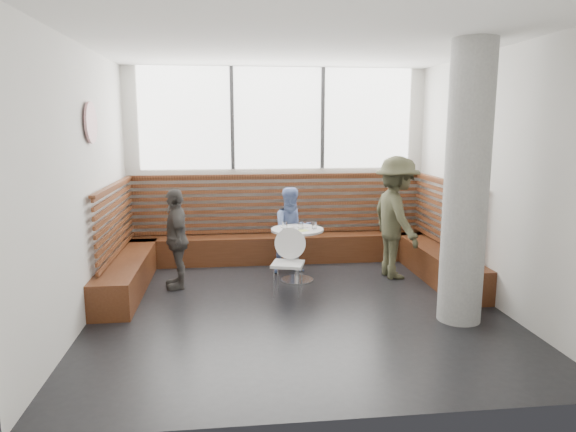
{
  "coord_description": "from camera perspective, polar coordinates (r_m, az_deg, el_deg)",
  "views": [
    {
      "loc": [
        -0.82,
        -6.1,
        2.28
      ],
      "look_at": [
        0.0,
        1.0,
        1.0
      ],
      "focal_mm": 32.0,
      "sensor_mm": 36.0,
      "label": 1
    }
  ],
  "objects": [
    {
      "name": "glass_left",
      "position": [
        7.4,
        -0.35,
        -1.04
      ],
      "size": [
        0.07,
        0.07,
        0.11
      ],
      "primitive_type": "cylinder",
      "color": "white",
      "rests_on": "cafe_table"
    },
    {
      "name": "adult_man",
      "position": [
        7.8,
        11.92,
        -0.16
      ],
      "size": [
        0.81,
        1.25,
        1.82
      ],
      "primitive_type": "imported",
      "rotation": [
        0.0,
        0.0,
        1.69
      ],
      "color": "#40402B",
      "rests_on": "ground"
    },
    {
      "name": "plate_far",
      "position": [
        7.57,
        1.68,
        -1.19
      ],
      "size": [
        0.18,
        0.18,
        0.01
      ],
      "primitive_type": "cylinder",
      "color": "white",
      "rests_on": "cafe_table"
    },
    {
      "name": "booth",
      "position": [
        8.14,
        -0.63,
        -3.15
      ],
      "size": [
        5.0,
        2.5,
        1.44
      ],
      "color": "#482412",
      "rests_on": "ground"
    },
    {
      "name": "child_back",
      "position": [
        7.9,
        0.5,
        -1.62
      ],
      "size": [
        0.73,
        0.62,
        1.33
      ],
      "primitive_type": "imported",
      "rotation": [
        0.0,
        0.0,
        0.18
      ],
      "color": "#6D82BD",
      "rests_on": "ground"
    },
    {
      "name": "glass_right",
      "position": [
        7.45,
        2.94,
        -1.01
      ],
      "size": [
        0.07,
        0.07,
        0.11
      ],
      "primitive_type": "cylinder",
      "color": "white",
      "rests_on": "cafe_table"
    },
    {
      "name": "cafe_chair",
      "position": [
        6.93,
        -0.07,
        -4.53
      ],
      "size": [
        0.43,
        0.42,
        0.89
      ],
      "rotation": [
        0.0,
        0.0,
        -0.29
      ],
      "color": "white",
      "rests_on": "ground"
    },
    {
      "name": "wall_art",
      "position": [
        6.7,
        -21.06,
        9.65
      ],
      "size": [
        0.03,
        0.5,
        0.5
      ],
      "primitive_type": "cylinder",
      "rotation": [
        0.0,
        1.57,
        0.0
      ],
      "color": "white",
      "rests_on": "room"
    },
    {
      "name": "glass_mid",
      "position": [
        7.4,
        1.43,
        -1.04
      ],
      "size": [
        0.08,
        0.08,
        0.12
      ],
      "primitive_type": "cylinder",
      "color": "white",
      "rests_on": "cafe_table"
    },
    {
      "name": "cafe_table",
      "position": [
        7.5,
        1.02,
        -3.09
      ],
      "size": [
        0.76,
        0.76,
        0.79
      ],
      "color": "silver",
      "rests_on": "ground"
    },
    {
      "name": "room",
      "position": [
        6.2,
        1.06,
        3.86
      ],
      "size": [
        5.0,
        5.0,
        3.2
      ],
      "color": "silver",
      "rests_on": "ground"
    },
    {
      "name": "child_left",
      "position": [
        7.35,
        -12.29,
        -2.46
      ],
      "size": [
        0.47,
        0.87,
        1.41
      ],
      "primitive_type": "imported",
      "rotation": [
        0.0,
        0.0,
        -1.41
      ],
      "color": "#494643",
      "rests_on": "ground"
    },
    {
      "name": "concrete_column",
      "position": [
        6.15,
        19.21,
        3.23
      ],
      "size": [
        0.5,
        0.5,
        3.2
      ],
      "primitive_type": "cylinder",
      "color": "gray",
      "rests_on": "ground"
    },
    {
      "name": "menu_card",
      "position": [
        7.3,
        1.46,
        -1.64
      ],
      "size": [
        0.24,
        0.2,
        0.0
      ],
      "primitive_type": "cube",
      "rotation": [
        0.0,
        0.0,
        0.31
      ],
      "color": "#A5C64C",
      "rests_on": "cafe_table"
    },
    {
      "name": "plate_near",
      "position": [
        7.56,
        -0.08,
        -1.19
      ],
      "size": [
        0.21,
        0.21,
        0.01
      ],
      "primitive_type": "cylinder",
      "color": "white",
      "rests_on": "cafe_table"
    }
  ]
}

